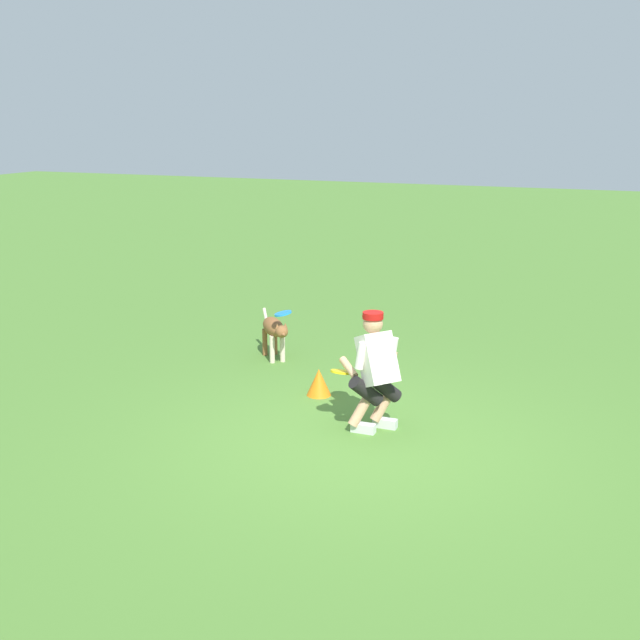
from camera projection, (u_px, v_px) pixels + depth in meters
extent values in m
plane|color=#508032|center=(353.00, 441.00, 8.35)|extent=(60.00, 60.00, 0.00)
cube|color=silver|center=(385.00, 423.00, 8.71)|extent=(0.26, 0.10, 0.10)
cylinder|color=tan|center=(383.00, 405.00, 8.70)|extent=(0.28, 0.31, 0.37)
cylinder|color=black|center=(385.00, 387.00, 8.58)|extent=(0.37, 0.41, 0.37)
cube|color=silver|center=(363.00, 428.00, 8.57)|extent=(0.26, 0.10, 0.10)
cylinder|color=tan|center=(361.00, 410.00, 8.57)|extent=(0.28, 0.31, 0.37)
cylinder|color=black|center=(366.00, 391.00, 8.47)|extent=(0.37, 0.41, 0.37)
cube|color=silver|center=(378.00, 359.00, 8.41)|extent=(0.53, 0.52, 0.58)
cylinder|color=silver|center=(392.00, 350.00, 8.51)|extent=(0.16, 0.16, 0.29)
cylinder|color=silver|center=(360.00, 356.00, 8.32)|extent=(0.16, 0.16, 0.29)
cylinder|color=tan|center=(349.00, 367.00, 8.53)|extent=(0.27, 0.24, 0.19)
cylinder|color=tan|center=(391.00, 363.00, 8.60)|extent=(0.15, 0.16, 0.27)
sphere|color=tan|center=(373.00, 324.00, 8.41)|extent=(0.21, 0.21, 0.21)
cylinder|color=red|center=(373.00, 315.00, 8.39)|extent=(0.22, 0.22, 0.07)
cylinder|color=red|center=(368.00, 316.00, 8.48)|extent=(0.12, 0.12, 0.02)
ellipsoid|color=#915A32|center=(273.00, 327.00, 11.05)|extent=(0.60, 0.64, 0.24)
ellipsoid|color=beige|center=(277.00, 332.00, 10.90)|extent=(0.12, 0.17, 0.15)
sphere|color=#915A32|center=(282.00, 332.00, 10.66)|extent=(0.17, 0.17, 0.17)
cone|color=#915A32|center=(284.00, 335.00, 10.58)|extent=(0.13, 0.13, 0.09)
cone|color=#915A32|center=(277.00, 326.00, 10.64)|extent=(0.06, 0.06, 0.07)
cone|color=#915A32|center=(285.00, 325.00, 10.68)|extent=(0.06, 0.06, 0.07)
cylinder|color=beige|center=(272.00, 349.00, 10.92)|extent=(0.10, 0.10, 0.38)
cylinder|color=beige|center=(283.00, 348.00, 10.97)|extent=(0.10, 0.10, 0.38)
cylinder|color=#915A32|center=(265.00, 342.00, 11.26)|extent=(0.10, 0.10, 0.38)
cylinder|color=#915A32|center=(275.00, 341.00, 11.31)|extent=(0.10, 0.10, 0.38)
cylinder|color=beige|center=(266.00, 317.00, 11.40)|extent=(0.16, 0.18, 0.23)
cylinder|color=#2189E6|center=(283.00, 313.00, 10.64)|extent=(0.24, 0.25, 0.09)
cylinder|color=yellow|center=(341.00, 372.00, 8.64)|extent=(0.28, 0.28, 0.07)
cone|color=orange|center=(319.00, 382.00, 9.67)|extent=(0.30, 0.30, 0.33)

